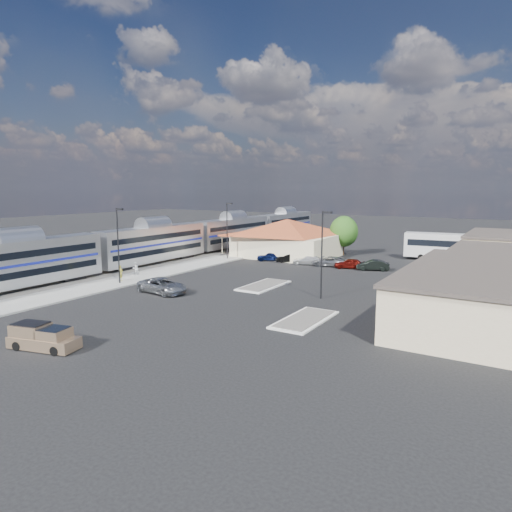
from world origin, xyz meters
The scene contains 24 objects.
ground centered at (0.00, 0.00, 0.00)m, with size 280.00×280.00×0.00m, color black.
railbed centered at (-21.00, 8.00, 0.06)m, with size 16.00×100.00×0.12m, color #4C4944.
platform centered at (-12.00, 6.00, 0.09)m, with size 5.50×92.00×0.18m, color gray.
passenger_train centered at (-18.00, 7.04, 2.87)m, with size 3.00×104.00×5.55m.
freight_cars centered at (-24.00, 2.20, 1.93)m, with size 2.80×46.00×4.00m.
station_depot centered at (-4.56, 24.00, 3.13)m, with size 18.35×12.24×6.20m.
buildings_east centered at (28.00, 14.28, 2.27)m, with size 14.40×51.40×4.80m.
traffic_island_south centered at (4.00, 2.00, 0.10)m, with size 3.30×7.50×0.21m.
traffic_island_north centered at (14.00, -8.00, 0.10)m, with size 3.30×7.50×0.21m.
lamp_plat_s centered at (-10.90, -6.00, 5.34)m, with size 1.08×0.25×9.00m.
lamp_plat_n centered at (-10.90, 16.00, 5.34)m, with size 1.08×0.25×9.00m.
lamp_lot centered at (12.10, 0.00, 5.34)m, with size 1.08×0.25×9.00m.
tree_depot centered at (3.00, 30.00, 4.02)m, with size 4.71×4.71×6.63m.
pickup_truck centered at (1.32, -23.96, 0.82)m, with size 5.32×2.99×1.74m.
suv centered at (-3.57, -6.70, 0.83)m, with size 2.74×5.95×1.65m, color #9DA1A5.
coach_bus centered at (19.17, 32.80, 2.44)m, with size 13.40×4.16×4.23m.
person_a centered at (-11.81, -5.10, 1.12)m, with size 0.68×0.45×1.88m, color gold.
person_b centered at (-13.02, -1.48, 1.04)m, with size 0.84×0.65×1.72m, color silver.
parked_car_a centered at (-4.42, 18.34, 0.72)m, with size 1.71×4.24×1.45m, color #0D1845.
parked_car_b centered at (-1.22, 18.64, 0.68)m, with size 1.44×4.14×1.36m, color black.
parked_car_c centered at (1.98, 18.34, 0.67)m, with size 1.88×4.61×1.34m, color silver.
parked_car_d centered at (5.18, 18.64, 0.71)m, with size 2.36×5.12×1.42m, color gray.
parked_car_e centered at (8.38, 18.34, 0.73)m, with size 1.72×4.27×1.45m, color maroon.
parked_car_f centered at (11.58, 18.64, 0.73)m, with size 1.55×4.44×1.46m, color black.
Camera 1 is at (30.24, -42.44, 11.31)m, focal length 32.00 mm.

